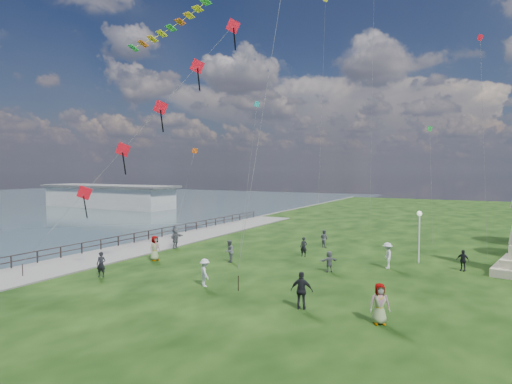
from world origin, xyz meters
The scene contains 17 objects.
waterfront centered at (-15.24, 8.99, -0.06)m, with size 200.00×200.00×1.51m.
pier_pavilion centered at (-52.00, 42.00, 1.84)m, with size 30.00×8.00×4.40m.
lamppost centered at (8.77, 15.84, 2.84)m, with size 0.36×0.36×3.94m.
person_0 centered at (-9.11, 1.56, 0.83)m, with size 0.61×0.40×1.66m, color black.
person_1 centered at (-3.98, 9.25, 0.86)m, with size 0.83×0.51×1.71m, color #595960.
person_2 centered at (-1.77, 2.87, 0.84)m, with size 1.09×0.56×1.68m, color silver.
person_3 centered at (4.98, 1.68, 0.96)m, with size 1.13×0.58×1.92m, color black.
person_4 centered at (8.90, 1.44, 0.94)m, with size 0.92×0.57×1.88m, color #595960.
person_5 centered at (-11.38, 12.08, 0.96)m, with size 1.78×0.77×1.91m, color #595960.
person_6 centered at (0.19, 13.99, 0.79)m, with size 0.57×0.38×1.57m, color black.
person_7 centered at (0.31, 18.66, 0.80)m, with size 0.78×0.48×1.60m, color #595960.
person_8 centered at (7.02, 12.93, 0.93)m, with size 1.20×0.62×1.86m, color silver.
person_9 centered at (11.81, 14.61, 0.74)m, with size 0.87×0.45×1.49m, color black.
person_10 centered at (-9.41, 7.10, 0.97)m, with size 0.94×0.58×1.93m, color #595960.
person_11 centered at (3.70, 9.91, 0.73)m, with size 1.36×0.59×1.46m, color #595960.
red_kite_train centered at (-6.84, 4.58, 10.88)m, with size 11.14×9.35×17.63m.
small_kites centered at (0.64, 23.79, 15.22)m, with size 26.61×17.93×32.53m.
Camera 1 is at (12.95, -18.17, 7.07)m, focal length 30.00 mm.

